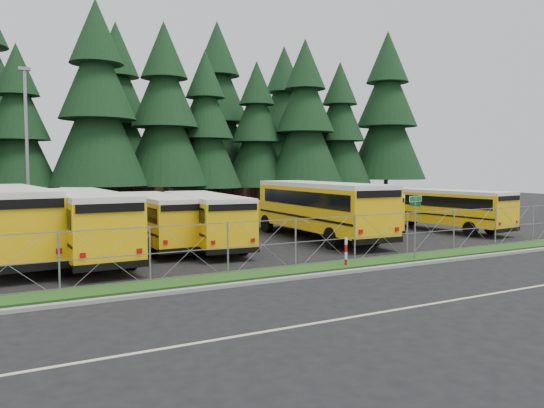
{
  "coord_description": "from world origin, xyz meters",
  "views": [
    {
      "loc": [
        -15.02,
        -19.35,
        4.06
      ],
      "look_at": [
        -2.39,
        4.0,
        2.21
      ],
      "focal_mm": 35.0,
      "sensor_mm": 36.0,
      "label": 1
    }
  ],
  "objects": [
    {
      "name": "bus_3",
      "position": [
        -5.43,
        5.68,
        1.35
      ],
      "size": [
        3.44,
        10.5,
        2.7
      ],
      "primitive_type": null,
      "rotation": [
        0.0,
        0.0,
        -0.1
      ],
      "color": "#FABD07",
      "rests_on": "ground"
    },
    {
      "name": "bus_6",
      "position": [
        4.23,
        6.97,
        1.29
      ],
      "size": [
        3.2,
        10.02,
        2.58
      ],
      "primitive_type": null,
      "rotation": [
        0.0,
        0.0,
        -0.09
      ],
      "color": "#FABD07",
      "rests_on": "ground"
    },
    {
      "name": "curb",
      "position": [
        0.0,
        -3.1,
        0.06
      ],
      "size": [
        50.0,
        0.25,
        0.12
      ],
      "primitive_type": "cube",
      "color": "gray",
      "rests_on": "ground"
    },
    {
      "name": "road_lane_line",
      "position": [
        0.0,
        -8.0,
        0.01
      ],
      "size": [
        50.0,
        0.12,
        0.01
      ],
      "primitive_type": "cube",
      "color": "beige",
      "rests_on": "ground"
    },
    {
      "name": "brick_building",
      "position": [
        6.0,
        40.0,
        3.0
      ],
      "size": [
        22.0,
        10.0,
        6.0
      ],
      "primitive_type": "cube",
      "color": "brown",
      "rests_on": "ground"
    },
    {
      "name": "bus_0",
      "position": [
        -14.34,
        6.05,
        1.6
      ],
      "size": [
        3.9,
        12.42,
        3.2
      ],
      "primitive_type": null,
      "rotation": [
        0.0,
        0.0,
        0.08
      ],
      "color": "#FABD07",
      "rests_on": "ground"
    },
    {
      "name": "conifer_9",
      "position": [
        23.47,
        25.62,
        9.32
      ],
      "size": [
        8.43,
        8.43,
        18.64
      ],
      "primitive_type": null,
      "color": "black",
      "rests_on": "ground"
    },
    {
      "name": "grass_verge",
      "position": [
        0.0,
        -1.7,
        0.03
      ],
      "size": [
        50.0,
        1.4,
        0.06
      ],
      "primitive_type": "cube",
      "color": "#1B4413",
      "rests_on": "ground"
    },
    {
      "name": "conifer_3",
      "position": [
        -6.95,
        24.92,
        8.69
      ],
      "size": [
        7.86,
        7.86,
        17.38
      ],
      "primitive_type": null,
      "color": "black",
      "rests_on": "ground"
    },
    {
      "name": "conifer_8",
      "position": [
        17.58,
        26.1,
        7.47
      ],
      "size": [
        6.75,
        6.75,
        14.94
      ],
      "primitive_type": null,
      "color": "black",
      "rests_on": "ground"
    },
    {
      "name": "conifer_13",
      "position": [
        15.39,
        33.94,
        8.92
      ],
      "size": [
        8.07,
        8.07,
        17.84
      ],
      "primitive_type": null,
      "color": "black",
      "rests_on": "ground"
    },
    {
      "name": "ground",
      "position": [
        0.0,
        0.0,
        0.0
      ],
      "size": [
        120.0,
        120.0,
        0.0
      ],
      "primitive_type": "plane",
      "color": "black",
      "rests_on": "ground"
    },
    {
      "name": "conifer_7",
      "position": [
        12.63,
        25.0,
        8.25
      ],
      "size": [
        7.46,
        7.46,
        16.5
      ],
      "primitive_type": null,
      "color": "black",
      "rests_on": "ground"
    },
    {
      "name": "bus_2",
      "position": [
        -7.54,
        6.85,
        1.34
      ],
      "size": [
        2.52,
        10.22,
        2.67
      ],
      "primitive_type": null,
      "rotation": [
        0.0,
        0.0,
        -0.01
      ],
      "color": "#FABD07",
      "rests_on": "ground"
    },
    {
      "name": "street_sign",
      "position": [
        1.43,
        -2.1,
        2.03
      ],
      "size": [
        0.83,
        0.55,
        2.81
      ],
      "color": "gray",
      "rests_on": "ground"
    },
    {
      "name": "conifer_4",
      "position": [
        -1.13,
        25.91,
        8.3
      ],
      "size": [
        7.51,
        7.51,
        16.61
      ],
      "primitive_type": null,
      "color": "black",
      "rests_on": "ground"
    },
    {
      "name": "conifer_11",
      "position": [
        -3.39,
        34.35,
        9.15
      ],
      "size": [
        8.27,
        8.27,
        18.29
      ],
      "primitive_type": null,
      "color": "black",
      "rests_on": "ground"
    },
    {
      "name": "conifer_2",
      "position": [
        -12.66,
        26.48,
        6.82
      ],
      "size": [
        6.16,
        6.16,
        13.63
      ],
      "primitive_type": null,
      "color": "black",
      "rests_on": "ground"
    },
    {
      "name": "light_standard",
      "position": [
        -12.71,
        16.69,
        5.5
      ],
      "size": [
        0.7,
        0.35,
        10.14
      ],
      "color": "gray",
      "rests_on": "ground"
    },
    {
      "name": "chainlink_fence",
      "position": [
        0.0,
        -1.0,
        1.0
      ],
      "size": [
        44.0,
        0.1,
        2.0
      ],
      "primitive_type": null,
      "color": "gray",
      "rests_on": "ground"
    },
    {
      "name": "conifer_6",
      "position": [
        8.69,
        27.62,
        7.22
      ],
      "size": [
        6.53,
        6.53,
        14.44
      ],
      "primitive_type": null,
      "color": "black",
      "rests_on": "ground"
    },
    {
      "name": "bus_5",
      "position": [
        1.37,
        5.57,
        1.6
      ],
      "size": [
        3.41,
        12.33,
        3.2
      ],
      "primitive_type": null,
      "rotation": [
        0.0,
        0.0,
        -0.04
      ],
      "color": "#FABD07",
      "rests_on": "ground"
    },
    {
      "name": "striped_bollard",
      "position": [
        -2.17,
        -1.95,
        0.6
      ],
      "size": [
        0.11,
        0.11,
        1.2
      ],
      "primitive_type": "cylinder",
      "color": "#B20C0C",
      "rests_on": "ground"
    },
    {
      "name": "bus_east",
      "position": [
        10.49,
        5.12,
        1.31
      ],
      "size": [
        3.43,
        10.22,
        2.63
      ],
      "primitive_type": null,
      "rotation": [
        0.0,
        0.0,
        0.11
      ],
      "color": "#FABD07",
      "rests_on": "ground"
    },
    {
      "name": "bus_1",
      "position": [
        -11.32,
        4.88,
        1.5
      ],
      "size": [
        2.99,
        11.52,
        3.0
      ],
      "primitive_type": null,
      "rotation": [
        0.0,
        0.0,
        0.02
      ],
      "color": "#FABD07",
      "rests_on": "ground"
    },
    {
      "name": "conifer_5",
      "position": [
        2.91,
        26.64,
        7.37
      ],
      "size": [
        6.66,
        6.66,
        14.73
      ],
      "primitive_type": null,
      "color": "black",
      "rests_on": "ground"
    },
    {
      "name": "conifer_12",
      "position": [
        6.82,
        33.15,
        9.67
      ],
      "size": [
        8.75,
        8.75,
        19.35
      ],
      "primitive_type": null,
      "color": "black",
      "rests_on": "ground"
    }
  ]
}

